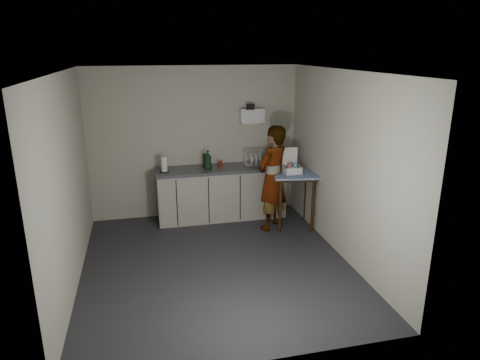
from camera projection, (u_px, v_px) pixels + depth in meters
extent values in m
plane|color=#2B2A2F|center=(216.00, 264.00, 5.93)|extent=(4.00, 4.00, 0.00)
cube|color=beige|center=(195.00, 143.00, 7.40)|extent=(3.60, 0.02, 2.60)
cube|color=beige|center=(342.00, 166.00, 5.94)|extent=(0.02, 4.00, 2.60)
cube|color=beige|center=(69.00, 184.00, 5.16)|extent=(0.02, 4.00, 2.60)
cube|color=white|center=(213.00, 72.00, 5.16)|extent=(3.60, 4.00, 0.01)
cube|color=black|center=(222.00, 215.00, 7.59)|extent=(2.20, 0.52, 0.08)
cube|color=beige|center=(221.00, 194.00, 7.47)|extent=(2.20, 0.58, 0.86)
cube|color=#44464E|center=(221.00, 169.00, 7.34)|extent=(2.24, 0.62, 0.05)
cube|color=black|center=(177.00, 203.00, 7.03)|extent=(0.02, 0.01, 0.80)
cube|color=black|center=(209.00, 201.00, 7.14)|extent=(0.02, 0.01, 0.80)
cube|color=black|center=(240.00, 198.00, 7.26)|extent=(0.01, 0.01, 0.80)
cube|color=black|center=(270.00, 196.00, 7.38)|extent=(0.02, 0.01, 0.80)
cube|color=white|center=(252.00, 115.00, 7.42)|extent=(0.42, 0.16, 0.24)
cube|color=white|center=(251.00, 123.00, 7.51)|extent=(0.30, 0.06, 0.04)
cube|color=black|center=(250.00, 107.00, 7.28)|extent=(0.14, 0.02, 0.10)
cylinder|color=#321F0B|center=(280.00, 207.00, 6.85)|extent=(0.05, 0.05, 0.86)
cylinder|color=#321F0B|center=(313.00, 206.00, 6.88)|extent=(0.05, 0.05, 0.86)
cylinder|color=#321F0B|center=(275.00, 196.00, 7.35)|extent=(0.05, 0.05, 0.86)
cylinder|color=#321F0B|center=(306.00, 196.00, 7.39)|extent=(0.05, 0.05, 0.86)
cube|color=#321F0B|center=(294.00, 175.00, 6.99)|extent=(0.73, 0.73, 0.04)
cube|color=#1B45A2|center=(294.00, 173.00, 6.98)|extent=(0.83, 0.83, 0.03)
imported|color=#B2A593|center=(273.00, 178.00, 6.89)|extent=(0.75, 0.70, 1.72)
imported|color=black|center=(208.00, 160.00, 7.16)|extent=(0.17, 0.17, 0.33)
cylinder|color=#B51F12|center=(220.00, 164.00, 7.32)|extent=(0.06, 0.06, 0.11)
cylinder|color=black|center=(205.00, 161.00, 7.29)|extent=(0.07, 0.07, 0.25)
cylinder|color=black|center=(165.00, 172.00, 7.06)|extent=(0.15, 0.15, 0.01)
cylinder|color=white|center=(164.00, 164.00, 7.02)|extent=(0.10, 0.10, 0.25)
cube|color=silver|center=(256.00, 164.00, 7.50)|extent=(0.39, 0.29, 0.02)
cylinder|color=silver|center=(248.00, 159.00, 7.30)|extent=(0.01, 0.01, 0.25)
cylinder|color=silver|center=(268.00, 158.00, 7.38)|extent=(0.01, 0.01, 0.25)
cylinder|color=silver|center=(244.00, 155.00, 7.54)|extent=(0.01, 0.01, 0.25)
cylinder|color=silver|center=(263.00, 154.00, 7.62)|extent=(0.01, 0.01, 0.25)
cylinder|color=white|center=(250.00, 158.00, 7.45)|extent=(0.05, 0.21, 0.21)
cylinder|color=white|center=(255.00, 158.00, 7.46)|extent=(0.05, 0.21, 0.21)
cylinder|color=white|center=(259.00, 157.00, 7.48)|extent=(0.05, 0.21, 0.21)
cube|color=white|center=(292.00, 172.00, 6.94)|extent=(0.28, 0.28, 0.01)
cube|color=white|center=(295.00, 171.00, 6.80)|extent=(0.27, 0.01, 0.10)
cube|color=white|center=(289.00, 167.00, 7.05)|extent=(0.27, 0.01, 0.10)
cube|color=white|center=(284.00, 169.00, 6.90)|extent=(0.01, 0.27, 0.10)
cube|color=white|center=(300.00, 168.00, 6.95)|extent=(0.01, 0.27, 0.10)
cube|color=white|center=(289.00, 156.00, 7.00)|extent=(0.27, 0.01, 0.27)
cylinder|color=silver|center=(292.00, 169.00, 6.93)|extent=(0.18, 0.18, 0.10)
sphere|color=#F55A81|center=(290.00, 166.00, 6.87)|extent=(0.06, 0.06, 0.06)
sphere|color=#5DC3FF|center=(295.00, 165.00, 6.88)|extent=(0.06, 0.06, 0.06)
sphere|color=#50C35A|center=(291.00, 164.00, 6.95)|extent=(0.06, 0.06, 0.06)
sphere|color=#F55A81|center=(289.00, 164.00, 6.94)|extent=(0.06, 0.06, 0.06)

